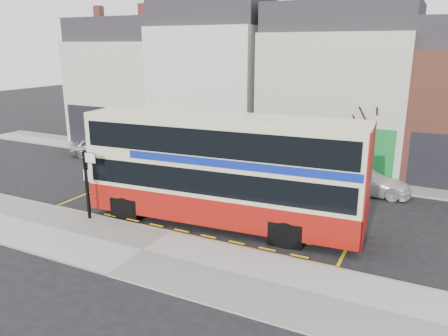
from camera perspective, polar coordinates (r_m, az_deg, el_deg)
The scene contains 15 objects.
ground at distance 19.22m, azimuth -6.42°, elevation -8.22°, with size 120.00×120.00×0.00m, color black.
pavement at distance 17.50m, azimuth -10.58°, elevation -10.66°, with size 40.00×4.00×0.15m, color #A4A09B.
kerb at distance 18.90m, azimuth -7.05°, elevation -8.42°, with size 40.00×0.15×0.15m, color gray.
far_pavement at distance 28.48m, azimuth 5.65°, elevation 0.01°, with size 50.00×3.00×0.15m, color #A4A09B.
road_markings at distance 20.46m, azimuth -3.98°, elevation -6.60°, with size 14.00×3.40×0.01m, color #E7B60C, non-canonical shape.
terrace_far_left at distance 37.75m, azimuth -11.65°, elevation 10.98°, with size 8.00×8.01×10.80m.
terrace_left at distance 33.40m, azimuth -0.58°, elevation 11.56°, with size 8.00×8.01×11.80m.
terrace_green_shop at distance 30.39m, azimuth 14.95°, elevation 10.15°, with size 9.00×8.01×11.30m.
double_decker_bus at distance 18.99m, azimuth -0.10°, elevation -0.15°, with size 12.43×3.74×4.89m.
bus_stop_post at distance 20.36m, azimuth -17.40°, elevation -1.31°, with size 0.80×0.15×3.20m.
car_silver at distance 32.56m, azimuth -15.91°, elevation 2.61°, with size 1.65×4.10×1.40m, color #B1B2B6.
car_grey at distance 27.38m, azimuth 1.51°, elevation 0.81°, with size 1.50×4.31×1.42m, color #484B50.
car_white at distance 24.85m, azimuth 18.02°, elevation -1.63°, with size 1.90×4.67×1.36m, color white.
street_tree_left at distance 36.84m, azimuth -16.55°, elevation 9.09°, with size 2.64×2.64×5.71m.
street_tree_right at distance 26.65m, azimuth 18.01°, elevation 6.66°, with size 2.65×2.65×5.73m.
Camera 1 is at (9.71, -14.64, 7.79)m, focal length 35.00 mm.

